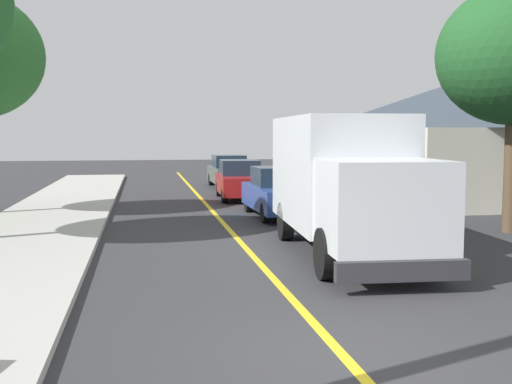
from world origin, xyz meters
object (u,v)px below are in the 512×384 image
at_px(parked_car_near, 279,193).
at_px(parked_car_far, 229,172).
at_px(parked_car_mid, 240,181).
at_px(box_truck, 345,178).
at_px(parked_van_across, 380,195).
at_px(house_across_street, 495,132).

height_order(parked_car_near, parked_car_far, same).
height_order(parked_car_near, parked_car_mid, same).
bearing_deg(box_truck, parked_car_far, 90.52).
distance_m(box_truck, parked_car_mid, 12.50).
bearing_deg(parked_van_across, parked_car_near, 159.43).
height_order(box_truck, parked_van_across, box_truck).
height_order(box_truck, parked_car_far, box_truck).
xyz_separation_m(parked_car_mid, house_across_street, (10.12, -2.85, 2.06)).
distance_m(parked_car_mid, parked_car_far, 6.08).
bearing_deg(parked_car_mid, parked_car_far, 86.44).
xyz_separation_m(parked_van_across, house_across_street, (6.54, 4.13, 2.06)).
bearing_deg(parked_car_mid, parked_van_across, -62.82).
xyz_separation_m(box_truck, parked_car_near, (-0.10, 6.66, -0.97)).
xyz_separation_m(parked_car_near, parked_car_far, (-0.06, 11.86, 0.00)).
height_order(box_truck, house_across_street, house_across_street).
distance_m(parked_car_near, house_across_street, 10.33).
bearing_deg(box_truck, parked_van_across, 61.02).
height_order(box_truck, parked_car_mid, box_truck).
relative_size(box_truck, parked_van_across, 1.66).
bearing_deg(parked_van_across, parked_car_mid, 117.18).
bearing_deg(house_across_street, parked_car_far, 137.54).
distance_m(box_truck, parked_car_far, 18.55).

